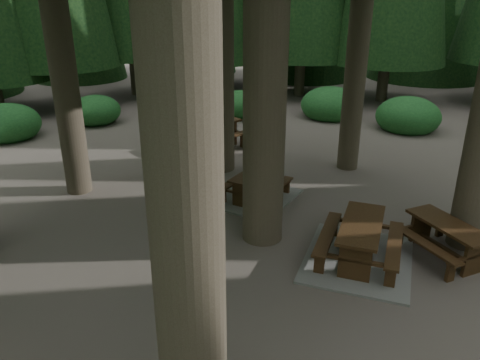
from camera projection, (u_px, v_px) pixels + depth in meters
ground at (237, 252)px, 9.43m from camera, size 80.00×80.00×0.00m
picnic_table_a at (359, 248)px, 9.05m from camera, size 3.11×2.99×0.82m
picnic_table_c at (255, 190)px, 11.75m from camera, size 2.61×2.42×0.71m
picnic_table_d at (211, 131)px, 15.45m from camera, size 2.14×1.78×0.88m
picnic_table_f at (447, 235)px, 9.11m from camera, size 1.69×1.94×0.73m
shrub_ring at (243, 212)px, 10.23m from camera, size 23.86×24.64×1.49m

